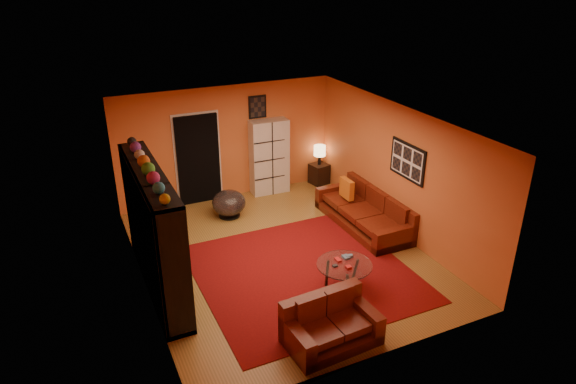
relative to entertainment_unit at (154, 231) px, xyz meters
name	(u,v)px	position (x,y,z in m)	size (l,w,h in m)	color
floor	(282,255)	(2.27, 0.00, -1.05)	(6.00, 6.00, 0.00)	brown
ceiling	(281,122)	(2.27, 0.00, 1.55)	(6.00, 6.00, 0.00)	white
wall_back	(227,143)	(2.27, 3.00, 0.25)	(6.00, 6.00, 0.00)	#CE622D
wall_front	(377,280)	(2.27, -3.00, 0.25)	(6.00, 6.00, 0.00)	#CE622D
wall_left	(138,220)	(-0.23, 0.00, 0.25)	(6.00, 6.00, 0.00)	#CE622D
wall_right	(398,170)	(4.78, 0.00, 0.25)	(6.00, 6.00, 0.00)	#CE622D
rug	(303,273)	(2.38, -0.70, -1.04)	(3.60, 3.60, 0.01)	#590A0C
doorway	(198,160)	(1.57, 2.96, -0.03)	(0.95, 0.10, 2.04)	black
wall_art_right	(408,161)	(4.75, -0.30, 0.55)	(0.03, 1.00, 0.70)	black
wall_art_back	(257,107)	(3.02, 2.98, 1.00)	(0.42, 0.03, 0.52)	black
entertainment_unit	(154,231)	(0.00, 0.00, 0.00)	(0.45, 3.00, 2.10)	black
tv	(157,232)	(0.05, 0.06, -0.07)	(0.12, 0.89, 0.51)	black
sofa	(368,212)	(4.42, 0.40, -0.77)	(1.01, 2.44, 0.85)	#4C130A
loveseat	(329,324)	(1.93, -2.42, -0.76)	(1.37, 0.87, 0.85)	#4C130A
throw_pillow	(347,189)	(4.22, 0.95, -0.42)	(0.12, 0.42, 0.42)	#CE6516
coffee_table	(344,267)	(2.79, -1.39, -0.63)	(0.93, 0.93, 0.46)	silver
storage_cabinet	(269,157)	(3.22, 2.80, -0.17)	(0.88, 0.39, 1.77)	silver
bowl_chair	(229,203)	(1.92, 1.96, -0.74)	(0.72, 0.72, 0.59)	black
side_table	(319,174)	(4.53, 2.75, -0.80)	(0.40, 0.40, 0.50)	black
table_lamp	(320,151)	(4.52, 2.75, -0.21)	(0.29, 0.29, 0.48)	black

